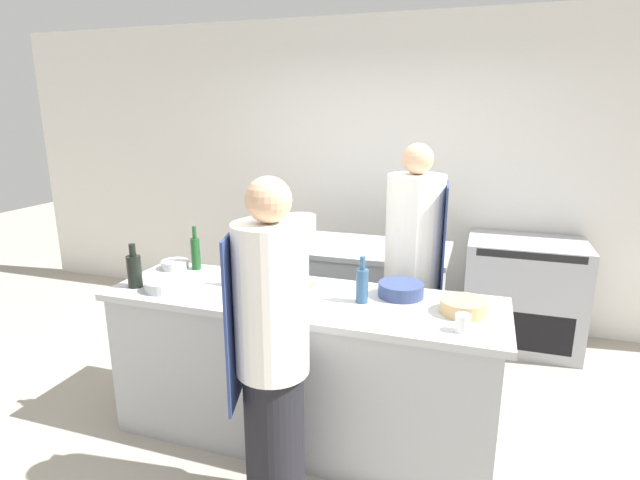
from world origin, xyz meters
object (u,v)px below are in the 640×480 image
at_px(bottle_sauce, 245,267).
at_px(bowl_ceramic_blue, 401,290).
at_px(bottle_cooking_oil, 362,284).
at_px(cup, 463,323).
at_px(bowl_prep_small, 175,265).
at_px(bowl_wooden_salad, 166,285).
at_px(chef_at_stove, 413,276).
at_px(bowl_mixing_large, 463,307).
at_px(bottle_wine, 196,252).
at_px(bottle_vinegar, 134,270).
at_px(oven_range, 522,294).
at_px(bottle_olive_oil, 302,281).
at_px(stockpot, 300,228).
at_px(chef_at_prep_near, 272,356).

distance_m(bottle_sauce, bowl_ceramic_blue, 0.94).
height_order(bottle_cooking_oil, cup, bottle_cooking_oil).
relative_size(bottle_sauce, bowl_prep_small, 1.74).
bearing_deg(bowl_prep_small, bowl_wooden_salad, -63.14).
distance_m(chef_at_stove, bowl_mixing_large, 0.73).
height_order(bottle_wine, bowl_ceramic_blue, bottle_wine).
bearing_deg(bottle_cooking_oil, bottle_vinegar, -172.17).
relative_size(chef_at_stove, bowl_ceramic_blue, 6.72).
bearing_deg(bottle_wine, oven_range, 34.37).
relative_size(chef_at_stove, bowl_prep_small, 9.68).
bearing_deg(bottle_cooking_oil, bottle_olive_oil, -162.99).
bearing_deg(oven_range, bowl_wooden_salad, -138.53).
relative_size(bowl_mixing_large, bowl_wooden_salad, 0.99).
xyz_separation_m(chef_at_stove, bowl_wooden_salad, (-1.37, -0.82, 0.07)).
xyz_separation_m(bottle_wine, bowl_wooden_salad, (0.04, -0.40, -0.09)).
xyz_separation_m(bottle_wine, stockpot, (0.40, 0.95, -0.01)).
bearing_deg(cup, chef_at_prep_near, -153.75).
distance_m(oven_range, bottle_cooking_oil, 2.08).
height_order(chef_at_prep_near, cup, chef_at_prep_near).
relative_size(bottle_olive_oil, bowl_prep_small, 1.67).
bearing_deg(bowl_mixing_large, bowl_ceramic_blue, 157.91).
bearing_deg(stockpot, bowl_mixing_large, -40.50).
relative_size(bottle_sauce, bowl_wooden_salad, 1.27).
distance_m(bottle_sauce, bowl_mixing_large, 1.29).
xyz_separation_m(oven_range, bowl_prep_small, (-2.35, -1.54, 0.49)).
distance_m(oven_range, bowl_wooden_salad, 2.92).
relative_size(bowl_wooden_salad, cup, 2.78).
bearing_deg(bowl_ceramic_blue, bottle_sauce, -171.83).
bearing_deg(chef_at_prep_near, bottle_olive_oil, -11.60).
height_order(bottle_cooking_oil, bottle_sauce, bottle_sauce).
xyz_separation_m(bowl_prep_small, cup, (1.92, -0.42, 0.02)).
bearing_deg(bottle_vinegar, bottle_wine, 68.48).
height_order(bottle_olive_oil, cup, bottle_olive_oil).
distance_m(bottle_wine, bowl_wooden_salad, 0.42).
relative_size(chef_at_prep_near, bowl_wooden_salad, 6.80).
bearing_deg(bottle_vinegar, bowl_wooden_salad, 4.89).
xyz_separation_m(bottle_cooking_oil, bowl_mixing_large, (0.55, 0.02, -0.07)).
xyz_separation_m(oven_range, bowl_ceramic_blue, (-0.79, -1.57, 0.50)).
distance_m(chef_at_stove, bowl_wooden_salad, 1.59).
bearing_deg(oven_range, bottle_cooking_oil, -119.65).
bearing_deg(bowl_ceramic_blue, bottle_olive_oil, -153.12).
height_order(chef_at_stove, bowl_wooden_salad, chef_at_stove).
height_order(chef_at_prep_near, bottle_cooking_oil, chef_at_prep_near).
bearing_deg(bottle_wine, bowl_prep_small, -166.97).
height_order(bowl_wooden_salad, stockpot, stockpot).
bearing_deg(bottle_sauce, bottle_olive_oil, -16.89).
height_order(bottle_vinegar, bowl_ceramic_blue, bottle_vinegar).
xyz_separation_m(oven_range, stockpot, (-1.80, -0.55, 0.57)).
bearing_deg(bowl_prep_small, bottle_wine, 13.03).
bearing_deg(chef_at_stove, bottle_cooking_oil, -21.73).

